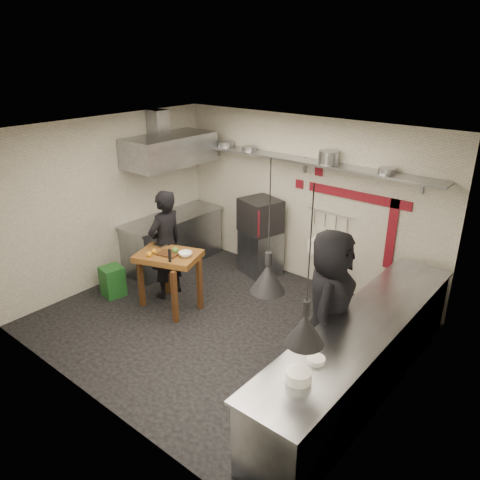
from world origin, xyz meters
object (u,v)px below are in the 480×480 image
Objects in this scene: combi_oven at (260,216)px; chef_left at (166,245)px; prep_table at (170,281)px; chef_right at (329,305)px; oven_stand at (260,252)px; green_bin at (113,281)px.

chef_left is (-0.66, -1.61, -0.20)m from combi_oven.
prep_table is at bearing 52.83° from chef_left.
prep_table is 2.70m from chef_right.
green_bin is (-1.34, -2.21, -0.15)m from oven_stand.
chef_left is at bearing -95.61° from oven_stand.
oven_stand is at bearing 100.15° from combi_oven.
combi_oven is 2.87m from chef_right.
chef_left reaches higher than prep_table.
chef_right is at bearing -16.36° from prep_table.
combi_oven is (-0.00, -0.02, 0.69)m from oven_stand.
prep_table is (-0.33, -1.86, 0.06)m from oven_stand.
combi_oven reaches higher than prep_table.
green_bin is at bearing -104.83° from combi_oven.
prep_table is at bearing 19.02° from green_bin.
oven_stand is 0.69m from combi_oven.
oven_stand is 1.89m from prep_table.
chef_right reaches higher than combi_oven.
prep_table is 0.52× the size of chef_left.
combi_oven reaches higher than green_bin.
chef_right is at bearing -19.44° from combi_oven.
combi_oven is 0.35× the size of chef_left.
green_bin is 0.54× the size of prep_table.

